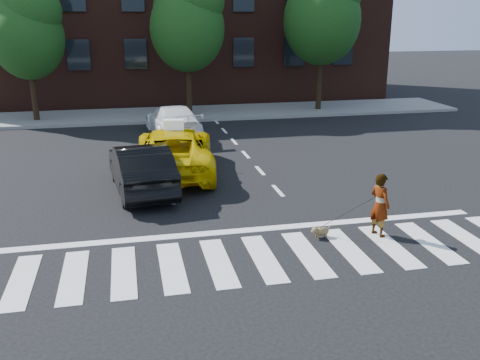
% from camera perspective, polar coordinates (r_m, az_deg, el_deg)
% --- Properties ---
extents(ground, '(120.00, 120.00, 0.00)m').
position_cam_1_polar(ground, '(11.81, 2.54, -8.34)').
color(ground, black).
rests_on(ground, ground).
extents(crosswalk, '(13.00, 2.40, 0.01)m').
position_cam_1_polar(crosswalk, '(11.81, 2.54, -8.31)').
color(crosswalk, silver).
rests_on(crosswalk, ground).
extents(stop_line, '(12.00, 0.30, 0.01)m').
position_cam_1_polar(stop_line, '(13.22, 0.78, -5.38)').
color(stop_line, silver).
rests_on(stop_line, ground).
extents(sidewalk_far, '(30.00, 4.00, 0.15)m').
position_cam_1_polar(sidewalk_far, '(28.37, -6.51, 7.02)').
color(sidewalk_far, slate).
rests_on(sidewalk_far, ground).
extents(tree_left, '(3.39, 3.38, 6.50)m').
position_cam_1_polar(tree_left, '(27.60, -21.75, 14.79)').
color(tree_left, black).
rests_on(tree_left, ground).
extents(tree_mid, '(3.69, 3.69, 7.10)m').
position_cam_1_polar(tree_mid, '(27.47, -5.59, 16.74)').
color(tree_mid, black).
rests_on(tree_mid, ground).
extents(tree_right, '(4.00, 4.00, 7.70)m').
position_cam_1_polar(tree_right, '(29.15, 8.85, 17.46)').
color(tree_right, black).
rests_on(tree_right, ground).
extents(taxi, '(3.09, 5.70, 1.52)m').
position_cam_1_polar(taxi, '(17.88, -7.03, 3.13)').
color(taxi, '#E5C204').
rests_on(taxi, ground).
extents(black_sedan, '(2.01, 4.51, 1.44)m').
position_cam_1_polar(black_sedan, '(16.19, -10.51, 1.30)').
color(black_sedan, black).
rests_on(black_sedan, ground).
extents(white_suv, '(2.32, 4.83, 1.36)m').
position_cam_1_polar(white_suv, '(23.36, -7.15, 6.28)').
color(white_suv, white).
rests_on(white_suv, ground).
extents(woman, '(0.54, 0.66, 1.55)m').
position_cam_1_polar(woman, '(13.10, 14.69, -2.60)').
color(woman, '#999999').
rests_on(woman, ground).
extents(dog, '(0.52, 0.25, 0.30)m').
position_cam_1_polar(dog, '(12.89, 8.54, -5.41)').
color(dog, '#946D4B').
rests_on(dog, ground).
extents(taxi_sign, '(0.68, 0.35, 0.32)m').
position_cam_1_polar(taxi_sign, '(17.49, -7.08, 5.89)').
color(taxi_sign, white).
rests_on(taxi_sign, taxi).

